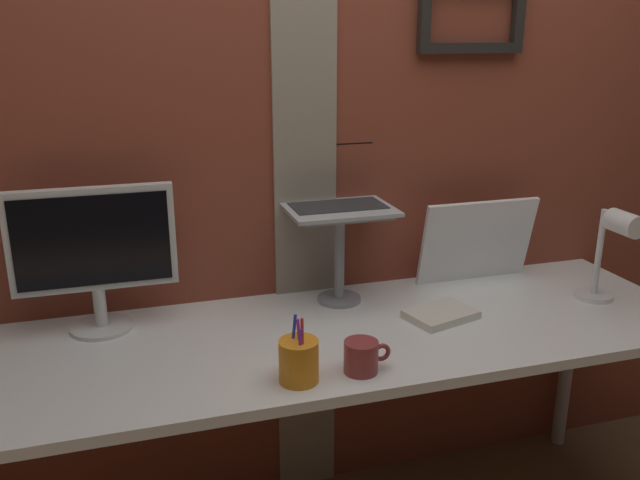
# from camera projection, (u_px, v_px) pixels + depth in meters

# --- Properties ---
(brick_wall_back) EXTENTS (3.46, 0.16, 2.56)m
(brick_wall_back) POSITION_uv_depth(u_px,v_px,m) (330.00, 130.00, 2.14)
(brick_wall_back) COLOR brown
(brick_wall_back) RESTS_ON ground_plane
(desk) EXTENTS (2.24, 0.68, 0.76)m
(desk) POSITION_uv_depth(u_px,v_px,m) (330.00, 354.00, 1.92)
(desk) COLOR white
(desk) RESTS_ON ground_plane
(monitor) EXTENTS (0.45, 0.18, 0.42)m
(monitor) POSITION_uv_depth(u_px,v_px,m) (94.00, 247.00, 1.85)
(monitor) COLOR silver
(monitor) RESTS_ON desk
(laptop_stand) EXTENTS (0.28, 0.22, 0.30)m
(laptop_stand) POSITION_uv_depth(u_px,v_px,m) (340.00, 242.00, 2.07)
(laptop_stand) COLOR gray
(laptop_stand) RESTS_ON desk
(laptop) EXTENTS (0.33, 0.28, 0.21)m
(laptop) POSITION_uv_depth(u_px,v_px,m) (334.00, 191.00, 2.08)
(laptop) COLOR #ADB2B7
(laptop) RESTS_ON laptop_stand
(whiteboard_panel) EXTENTS (0.41, 0.08, 0.29)m
(whiteboard_panel) POSITION_uv_depth(u_px,v_px,m) (477.00, 241.00, 2.25)
(whiteboard_panel) COLOR white
(whiteboard_panel) RESTS_ON desk
(desk_lamp) EXTENTS (0.12, 0.20, 0.31)m
(desk_lamp) POSITION_uv_depth(u_px,v_px,m) (613.00, 247.00, 2.04)
(desk_lamp) COLOR white
(desk_lamp) RESTS_ON desk
(pen_cup) EXTENTS (0.10, 0.10, 0.18)m
(pen_cup) POSITION_uv_depth(u_px,v_px,m) (299.00, 361.00, 1.62)
(pen_cup) COLOR orange
(pen_cup) RESTS_ON desk
(coffee_mug) EXTENTS (0.12, 0.09, 0.08)m
(coffee_mug) POSITION_uv_depth(u_px,v_px,m) (362.00, 357.00, 1.67)
(coffee_mug) COLOR maroon
(coffee_mug) RESTS_ON desk
(paper_clutter_stack) EXTENTS (0.23, 0.19, 0.02)m
(paper_clutter_stack) POSITION_uv_depth(u_px,v_px,m) (441.00, 314.00, 1.99)
(paper_clutter_stack) COLOR silver
(paper_clutter_stack) RESTS_ON desk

